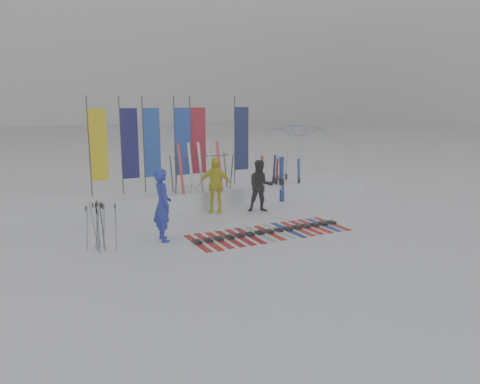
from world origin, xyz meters
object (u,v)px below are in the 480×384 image
tent_canopy (298,155)px  person_yellow (215,185)px  ski_row (269,232)px  ski_rack (202,168)px  person_black (261,186)px  person_blue (163,205)px

tent_canopy → person_yellow: bearing=-154.5°
tent_canopy → ski_row: bearing=-130.3°
person_yellow → ski_rack: size_ratio=0.90×
ski_rack → tent_canopy: bearing=16.4°
person_black → ski_row: person_black is taller
person_black → tent_canopy: 4.46m
person_blue → person_yellow: 3.33m
person_blue → ski_row: (2.86, -0.67, -0.93)m
person_blue → tent_canopy: 8.57m
person_yellow → person_black: bearing=9.5°
person_black → person_yellow: person_yellow is taller
person_blue → person_black: person_blue is taller
person_yellow → ski_rack: bearing=128.5°
person_blue → ski_rack: bearing=-34.9°
person_yellow → ski_rack: (-0.10, 0.84, 0.47)m
ski_row → ski_rack: size_ratio=2.20×
person_black → ski_row: 2.68m
person_blue → ski_rack: 3.91m
person_blue → ski_rack: person_blue is taller
person_black → tent_canopy: size_ratio=0.56×
person_yellow → tent_canopy: size_ratio=0.59×
person_yellow → ski_row: bearing=-51.0°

